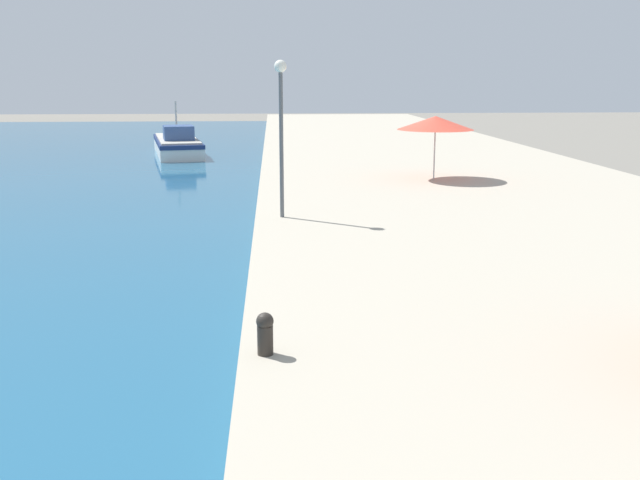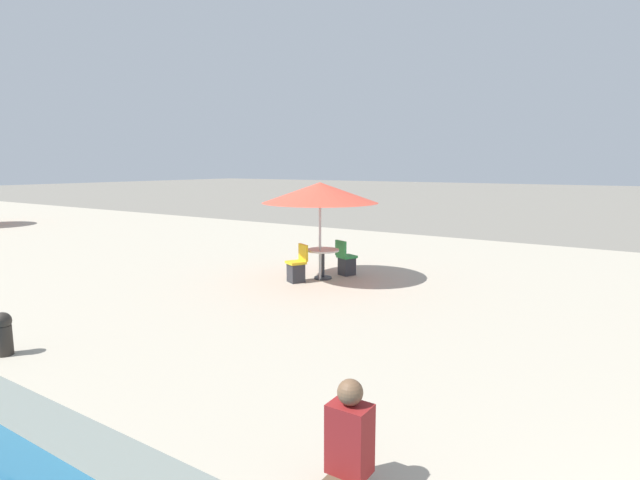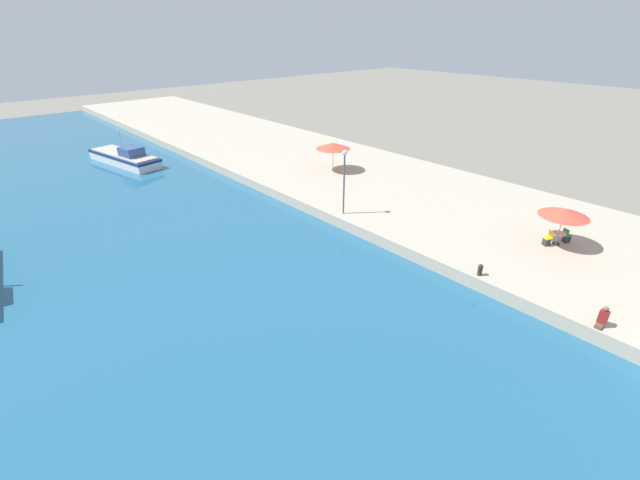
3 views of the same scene
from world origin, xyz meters
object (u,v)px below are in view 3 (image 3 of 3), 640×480
Objects in this scene: fishing_boat_mid at (125,157)px; mooring_bollard at (480,269)px; cafe_chair_right at (547,240)px; cafe_umbrella_white at (333,146)px; cafe_chair_left at (567,237)px; cafe_table at (558,236)px; cafe_umbrella_pink at (564,212)px; person_at_quay at (603,318)px; lamppost at (344,171)px.

fishing_boat_mid reaches higher than mooring_bollard.
cafe_umbrella_white is at bearing 25.93° from cafe_chair_right.
cafe_table is at bearing -90.00° from cafe_chair_left.
cafe_umbrella_pink is at bearing -101.63° from cafe_chair_right.
mooring_bollard is (-6.85, 1.20, -0.18)m from cafe_table.
lamppost is (0.32, 16.66, 2.65)m from person_at_quay.
lamppost reaches higher than cafe_chair_left.
cafe_chair_left is at bearing 30.42° from person_at_quay.
person_at_quay is 0.22× the size of lamppost.
cafe_chair_right is (12.14, -36.97, 0.40)m from fishing_boat_mid.
person_at_quay is (-6.12, -4.97, 0.12)m from cafe_chair_right.
cafe_table is (0.19, 0.04, -1.61)m from cafe_umbrella_pink.
lamppost reaches higher than cafe_table.
cafe_table is at bearing -90.00° from cafe_chair_right.
person_at_quay is at bearing -145.57° from cafe_table.
cafe_chair_left is (0.67, -0.27, -0.21)m from cafe_table.
lamppost is (0.40, 10.81, 2.74)m from mooring_bollard.
cafe_chair_left is at bearing -11.11° from mooring_bollard.
person_at_quay reaches higher than mooring_bollard.
cafe_umbrella_white is 3.88× the size of cafe_table.
fishing_boat_mid is at bearing -138.14° from cafe_chair_left.
cafe_umbrella_white is 3.09× the size of person_at_quay.
cafe_chair_right is 13.33m from lamppost.
cafe_chair_left is at bearing -87.34° from cafe_chair_right.
cafe_chair_left is (0.86, -0.24, -1.82)m from cafe_umbrella_pink.
cafe_umbrella_white is 0.68× the size of lamppost.
mooring_bollard is 0.14× the size of lamppost.
fishing_boat_mid is 10.62× the size of cafe_chair_right.
fishing_boat_mid is at bearing 45.68° from cafe_chair_right.
person_at_quay is (-7.44, -4.37, 0.12)m from cafe_chair_left.
cafe_chair_left is 1.44m from cafe_chair_right.
cafe_chair_right is at bearing 39.07° from person_at_quay.
cafe_umbrella_white is 20.24m from cafe_chair_left.
cafe_umbrella_pink is 2.03m from cafe_chair_left.
mooring_bollard is (-6.74, -18.65, -1.93)m from cafe_umbrella_white.
lamppost reaches higher than cafe_umbrella_white.
cafe_umbrella_white is (0.08, 19.89, 0.13)m from cafe_umbrella_pink.
cafe_umbrella_white is 3.41× the size of cafe_chair_right.
cafe_umbrella_white reaches higher than person_at_quay.
cafe_chair_right is at bearing -7.97° from mooring_bollard.
cafe_umbrella_white reaches higher than cafe_table.
person_at_quay is 16.87m from lamppost.
cafe_umbrella_white is 25.45m from person_at_quay.
cafe_umbrella_pink reaches higher than cafe_table.
person_at_quay is (6.01, -41.94, 0.51)m from fishing_boat_mid.
cafe_table is at bearing -82.29° from fishing_boat_mid.
cafe_table is 6.95m from mooring_bollard.
fishing_boat_mid is 14.78× the size of mooring_bollard.
person_at_quay is (-6.66, -24.49, -1.83)m from cafe_umbrella_white.
cafe_umbrella_pink is 8.21m from person_at_quay.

